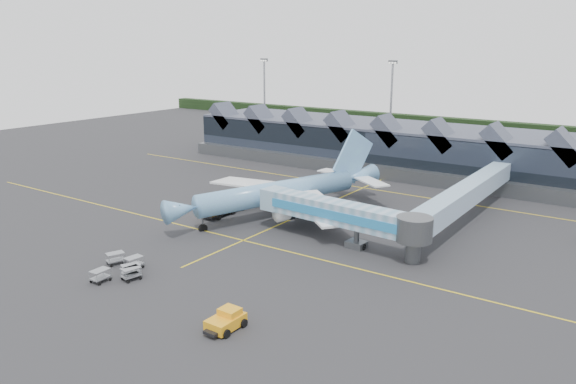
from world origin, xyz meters
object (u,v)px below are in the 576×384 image
Objects in this scene: fuel_truck at (226,202)px; pushback_tug at (226,321)px; main_airliner at (285,191)px; jet_bridge at (350,216)px.

pushback_tug is at bearing -50.98° from fuel_truck.
main_airliner is 1.47× the size of jet_bridge.
jet_bridge reaches higher than fuel_truck.
jet_bridge is 27.02m from pushback_tug.
pushback_tug is (1.32, -26.78, -3.32)m from jet_bridge.
jet_bridge reaches higher than pushback_tug.
pushback_tug is at bearing -43.93° from main_airliner.
fuel_truck is 38.10m from pushback_tug.
jet_bridge is 6.10× the size of pushback_tug.
main_airliner reaches higher than fuel_truck.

